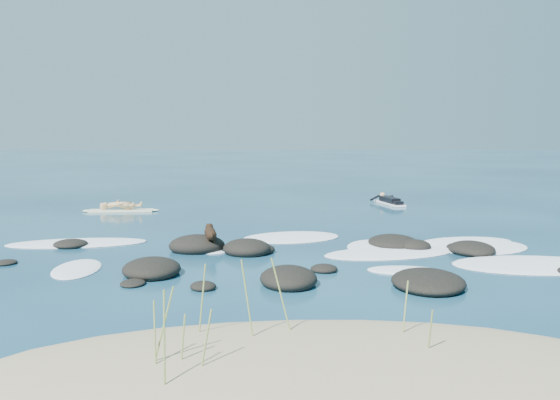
{
  "coord_description": "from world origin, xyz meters",
  "views": [
    {
      "loc": [
        -0.85,
        -15.82,
        3.14
      ],
      "look_at": [
        0.42,
        4.0,
        0.9
      ],
      "focal_mm": 40.0,
      "sensor_mm": 36.0,
      "label": 1
    }
  ],
  "objects": [
    {
      "name": "reef_rocks",
      "position": [
        0.48,
        -1.44,
        0.11
      ],
      "size": [
        14.46,
        6.47,
        0.57
      ],
      "color": "black",
      "rests_on": "ground"
    },
    {
      "name": "ground",
      "position": [
        0.0,
        0.0,
        0.0
      ],
      "size": [
        160.0,
        160.0,
        0.0
      ],
      "primitive_type": "plane",
      "color": "#0A2642",
      "rests_on": "ground"
    },
    {
      "name": "dune_grass",
      "position": [
        -0.86,
        -7.87,
        0.64
      ],
      "size": [
        3.6,
        1.98,
        1.25
      ],
      "color": "olive",
      "rests_on": "ground"
    },
    {
      "name": "dog",
      "position": [
        -1.63,
        0.17,
        0.47
      ],
      "size": [
        0.37,
        1.12,
        0.71
      ],
      "rotation": [
        0.0,
        0.0,
        1.7
      ],
      "color": "black",
      "rests_on": "ground"
    },
    {
      "name": "standing_surfer_rig",
      "position": [
        -5.45,
        8.35,
        0.66
      ],
      "size": [
        2.92,
        0.58,
        1.66
      ],
      "rotation": [
        0.0,
        0.0,
        0.01
      ],
      "color": "#F8F4C6",
      "rests_on": "ground"
    },
    {
      "name": "sand_dune",
      "position": [
        0.0,
        -8.2,
        0.0
      ],
      "size": [
        9.0,
        4.4,
        0.6
      ],
      "primitive_type": "ellipsoid",
      "color": "#9E8966",
      "rests_on": "ground"
    },
    {
      "name": "paddling_surfer_rig",
      "position": [
        5.45,
        10.04,
        0.15
      ],
      "size": [
        1.13,
        2.48,
        0.43
      ],
      "rotation": [
        0.0,
        0.0,
        1.74
      ],
      "color": "white",
      "rests_on": "ground"
    },
    {
      "name": "breaking_foam",
      "position": [
        2.49,
        0.04,
        0.01
      ],
      "size": [
        15.31,
        6.66,
        0.12
      ],
      "color": "white",
      "rests_on": "ground"
    }
  ]
}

